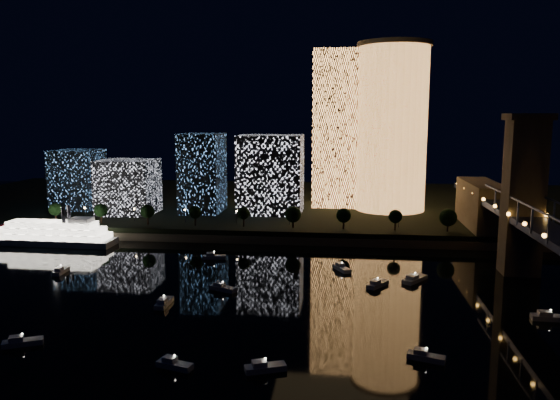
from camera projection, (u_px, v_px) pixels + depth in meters
The scene contains 10 objects.
ground at pixel (301, 324), 130.80m from camera, with size 520.00×520.00×0.00m, color black.
far_bank at pixel (324, 205), 287.47m from camera, with size 420.00×160.00×5.00m, color black.
seawall at pixel (317, 240), 211.06m from camera, with size 420.00×6.00×3.00m, color #6B5E4C.
tower_cylindrical at pixel (392, 127), 254.06m from camera, with size 34.00×34.00×77.39m.
tower_rectangular at pixel (337, 129), 268.19m from camera, with size 23.70×23.70×75.39m, color #FFA451.
midrise_blocks at pixel (189, 177), 252.81m from camera, with size 118.19×33.15×36.20m.
riverboat at pixel (47, 234), 210.84m from camera, with size 52.10×12.20×15.61m.
motorboats at pixel (282, 299), 145.97m from camera, with size 144.82×86.40×2.78m.
esplanade_trees at pixel (265, 214), 218.00m from camera, with size 166.13×6.80×8.90m.
street_lamps at pixel (237, 214), 225.53m from camera, with size 132.70×0.70×5.65m.
Camera 1 is at (9.24, -124.44, 49.45)m, focal length 35.00 mm.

